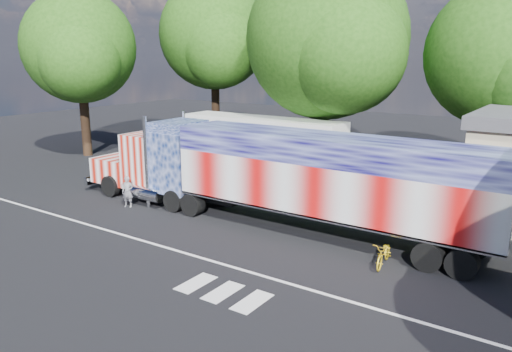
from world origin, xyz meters
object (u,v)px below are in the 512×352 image
Objects in this scene: tree_ne_a at (503,55)px; tree_nw_a at (215,35)px; woman at (128,192)px; tree_w_a at (80,48)px; bicycle at (384,254)px; tree_n_mid at (329,39)px; coach_bus at (262,142)px; semi_truck at (275,174)px.

tree_nw_a is (-22.59, 1.67, 1.63)m from tree_ne_a.
tree_w_a is at bearing 126.59° from woman.
bicycle is at bearing -22.04° from woman.
woman is at bearing -133.35° from tree_ne_a.
tree_nw_a is at bearing 169.51° from tree_n_mid.
tree_ne_a is 0.96× the size of tree_w_a.
coach_bus is 1.00× the size of tree_ne_a.
tree_n_mid is at bearing 44.43° from coach_bus.
tree_n_mid reaches higher than tree_w_a.
woman is at bearing -29.96° from tree_w_a.
tree_nw_a is at bearing 135.78° from semi_truck.
semi_truck reaches higher than woman.
semi_truck is at bearing -14.97° from tree_w_a.
tree_n_mid reaches higher than coach_bus.
semi_truck is 15.10m from tree_n_mid.
bicycle is 19.64m from tree_n_mid.
tree_w_a is at bearing -162.70° from coach_bus.
bicycle is at bearing -38.04° from tree_nw_a.
tree_w_a is at bearing -118.76° from tree_nw_a.
tree_w_a is at bearing -156.18° from tree_n_mid.
semi_truck is 22.95m from tree_nw_a.
tree_n_mid is at bearing 117.47° from bicycle.
tree_w_a reaches higher than tree_ne_a.
woman is 0.11× the size of tree_n_mid.
tree_w_a is (-20.98, 5.61, 5.82)m from semi_truck.
tree_w_a is at bearing 158.42° from bicycle.
tree_nw_a is 1.12× the size of tree_w_a.
tree_ne_a is at bearing 15.98° from tree_w_a.
semi_truck is 1.85× the size of tree_ne_a.
tree_nw_a reaches higher than semi_truck.
coach_bus is 8.36m from tree_n_mid.
tree_ne_a is at bearing 63.06° from semi_truck.
tree_n_mid is at bearing -10.49° from tree_nw_a.
bicycle is 16.92m from tree_ne_a.
coach_bus is at bearing 64.14° from woman.
woman is 0.13× the size of tree_w_a.
bicycle is 28.95m from tree_w_a.
coach_bus is (-7.30, 9.87, -0.63)m from semi_truck.
bicycle is (13.73, 0.34, -0.34)m from woman.
semi_truck is 12.37× the size of bicycle.
tree_ne_a is 22.71m from tree_nw_a.
tree_nw_a is at bearing 61.24° from tree_w_a.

